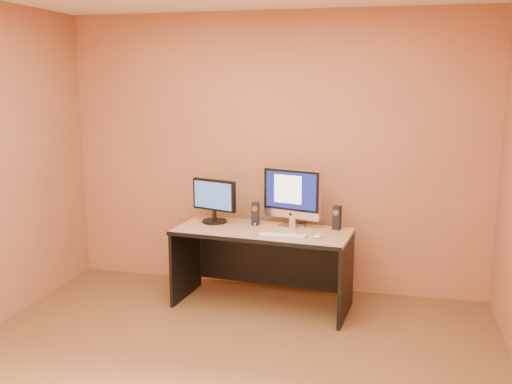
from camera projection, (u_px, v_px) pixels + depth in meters
walls at (206, 194)px, 3.45m from camera, size 4.00×4.00×2.60m
desk at (262, 268)px, 5.02m from camera, size 1.57×0.80×0.70m
imac at (290, 198)px, 5.02m from camera, size 0.57×0.34×0.52m
second_monitor at (214, 201)px, 5.17m from camera, size 0.50×0.36×0.40m
speaker_left at (255, 214)px, 5.10m from camera, size 0.07×0.07×0.21m
speaker_right at (337, 218)px, 4.94m from camera, size 0.08×0.08×0.21m
keyboard at (282, 235)px, 4.74m from camera, size 0.41×0.13×0.02m
mouse at (318, 236)px, 4.69m from camera, size 0.06×0.10×0.03m
cable_a at (305, 225)px, 5.11m from camera, size 0.02×0.21×0.01m
cable_b at (298, 224)px, 5.15m from camera, size 0.12×0.13×0.01m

